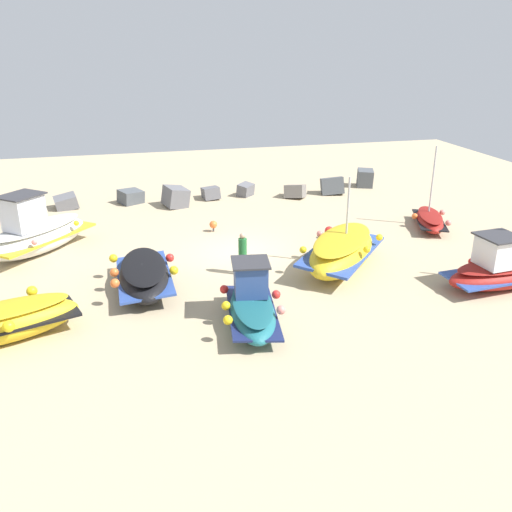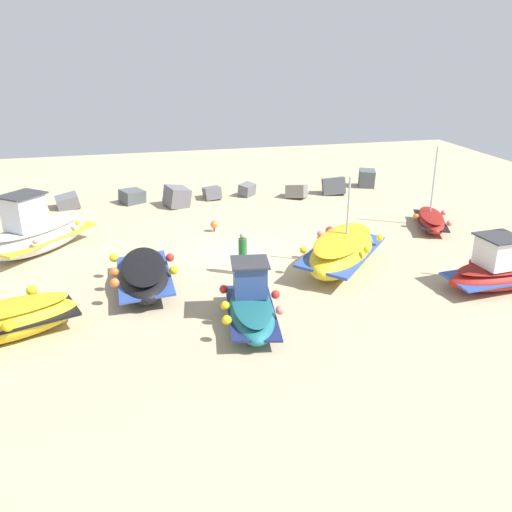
{
  "view_description": "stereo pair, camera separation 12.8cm",
  "coord_description": "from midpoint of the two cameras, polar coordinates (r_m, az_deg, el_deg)",
  "views": [
    {
      "loc": [
        -4.58,
        -21.33,
        8.43
      ],
      "look_at": [
        0.05,
        -2.77,
        0.9
      ],
      "focal_mm": 38.72,
      "sensor_mm": 36.0,
      "label": 1
    },
    {
      "loc": [
        -4.46,
        -21.36,
        8.43
      ],
      "look_at": [
        0.05,
        -2.77,
        0.9
      ],
      "focal_mm": 38.72,
      "sensor_mm": 36.0,
      "label": 2
    }
  ],
  "objects": [
    {
      "name": "ground_plane",
      "position": [
        23.39,
        -1.93,
        0.35
      ],
      "size": [
        46.82,
        46.82,
        0.0
      ],
      "primitive_type": "plane",
      "color": "tan"
    },
    {
      "name": "fishing_boat_2",
      "position": [
        21.92,
        24.2,
        -1.29
      ],
      "size": [
        5.02,
        2.08,
        3.97
      ],
      "rotation": [
        0.0,
        0.0,
        3.23
      ],
      "color": "maroon",
      "rests_on": "ground_plane"
    },
    {
      "name": "fishing_boat_4",
      "position": [
        21.81,
        8.69,
        0.52
      ],
      "size": [
        4.87,
        5.16,
        3.64
      ],
      "rotation": [
        0.0,
        0.0,
        4.0
      ],
      "color": "gold",
      "rests_on": "ground_plane"
    },
    {
      "name": "fishing_boat_0",
      "position": [
        20.22,
        -11.69,
        -1.96
      ],
      "size": [
        2.37,
        4.32,
        1.11
      ],
      "rotation": [
        0.0,
        0.0,
        1.58
      ],
      "color": "black",
      "rests_on": "ground_plane"
    },
    {
      "name": "fishing_boat_6",
      "position": [
        24.99,
        -21.85,
        2.2
      ],
      "size": [
        4.7,
        4.98,
        2.64
      ],
      "rotation": [
        0.0,
        0.0,
        3.99
      ],
      "color": "white",
      "rests_on": "ground_plane"
    },
    {
      "name": "fishing_boat_5",
      "position": [
        17.47,
        -0.63,
        -5.11
      ],
      "size": [
        2.16,
        4.09,
        1.96
      ],
      "rotation": [
        0.0,
        0.0,
        1.43
      ],
      "color": "#1E6670",
      "rests_on": "ground_plane"
    },
    {
      "name": "breakwater_rocks",
      "position": [
        31.19,
        -4.27,
        6.55
      ],
      "size": [
        21.12,
        3.04,
        1.27
      ],
      "color": "slate",
      "rests_on": "ground_plane"
    },
    {
      "name": "mooring_buoy_0",
      "position": [
        25.15,
        7.41,
        2.6
      ],
      "size": [
        0.4,
        0.4,
        0.57
      ],
      "color": "#3F3F42",
      "rests_on": "ground_plane"
    },
    {
      "name": "mooring_buoy_1",
      "position": [
        25.94,
        -4.57,
        3.25
      ],
      "size": [
        0.36,
        0.36,
        0.53
      ],
      "color": "#3F3F42",
      "rests_on": "ground_plane"
    },
    {
      "name": "fishing_boat_3",
      "position": [
        18.13,
        -24.73,
        -6.22
      ],
      "size": [
        4.6,
        2.77,
        1.2
      ],
      "rotation": [
        0.0,
        0.0,
        0.32
      ],
      "color": "gold",
      "rests_on": "ground_plane"
    },
    {
      "name": "person_walking",
      "position": [
        20.91,
        -1.57,
        0.54
      ],
      "size": [
        0.32,
        0.32,
        1.67
      ],
      "rotation": [
        0.0,
        0.0,
        2.65
      ],
      "color": "#2D2D38",
      "rests_on": "ground_plane"
    },
    {
      "name": "fishing_boat_1",
      "position": [
        27.66,
        17.38,
        3.59
      ],
      "size": [
        2.4,
        3.63,
        3.85
      ],
      "rotation": [
        0.0,
        0.0,
        4.33
      ],
      "color": "maroon",
      "rests_on": "ground_plane"
    }
  ]
}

